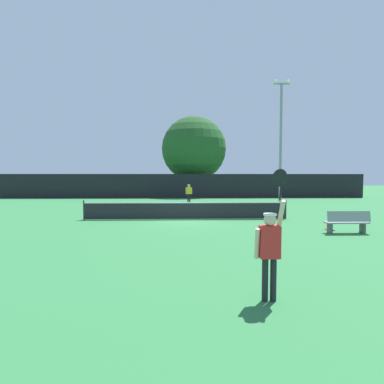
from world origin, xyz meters
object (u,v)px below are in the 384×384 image
(player_serving, at_px, (270,243))
(parked_car_near, at_px, (165,188))
(tennis_ball, at_px, (200,213))
(large_tree, at_px, (194,149))
(parked_car_mid, at_px, (198,189))
(spare_racket, at_px, (328,229))
(light_pole, at_px, (281,137))
(courtside_bench, at_px, (347,222))
(player_receiving, at_px, (189,192))
(parked_car_far, at_px, (260,189))

(player_serving, xyz_separation_m, parked_car_near, (-4.16, 35.31, -0.34))
(tennis_ball, bearing_deg, large_tree, 89.12)
(parked_car_mid, bearing_deg, parked_car_near, 151.26)
(spare_racket, xyz_separation_m, parked_car_near, (-9.01, 27.75, 0.76))
(light_pole, bearing_deg, tennis_ball, -161.75)
(light_pole, relative_size, parked_car_near, 2.10)
(tennis_ball, distance_m, parked_car_mid, 19.23)
(player_serving, distance_m, spare_racket, 9.05)
(tennis_ball, height_order, spare_racket, tennis_ball)
(light_pole, distance_m, parked_car_mid, 18.48)
(spare_racket, xyz_separation_m, courtside_bench, (0.35, -0.89, 0.46))
(parked_car_mid, bearing_deg, tennis_ball, -92.43)
(player_receiving, xyz_separation_m, light_pole, (6.38, -5.37, 4.11))
(player_receiving, relative_size, large_tree, 0.17)
(tennis_ball, xyz_separation_m, large_tree, (0.28, 18.03, 5.72))
(courtside_bench, height_order, large_tree, large_tree)
(player_receiving, height_order, large_tree, large_tree)
(tennis_ball, distance_m, large_tree, 18.92)
(player_receiving, xyz_separation_m, tennis_ball, (0.55, -7.30, -0.99))
(parked_car_far, bearing_deg, parked_car_near, 165.35)
(tennis_ball, bearing_deg, courtside_bench, -50.27)
(parked_car_near, bearing_deg, parked_car_far, -14.54)
(player_receiving, bearing_deg, light_pole, 139.92)
(player_serving, bearing_deg, parked_car_mid, 89.48)
(player_serving, bearing_deg, player_receiving, 93.15)
(light_pole, xyz_separation_m, parked_car_mid, (-4.94, 17.27, -4.36))
(parked_car_far, bearing_deg, player_serving, -109.03)
(light_pole, height_order, parked_car_mid, light_pole)
(spare_racket, height_order, light_pole, light_pole)
(player_receiving, distance_m, tennis_ball, 7.38)
(courtside_bench, bearing_deg, player_serving, -127.90)
(player_receiving, relative_size, parked_car_mid, 0.40)
(spare_racket, xyz_separation_m, large_tree, (-5.17, 24.12, 5.74))
(courtside_bench, bearing_deg, spare_racket, 111.34)
(light_pole, relative_size, large_tree, 0.94)
(spare_racket, distance_m, large_tree, 25.33)
(parked_car_mid, xyz_separation_m, parked_car_far, (8.03, 0.33, 0.00))
(parked_car_near, xyz_separation_m, parked_car_far, (12.49, -2.14, 0.00))
(large_tree, relative_size, parked_car_mid, 2.31)
(light_pole, bearing_deg, spare_racket, -92.75)
(tennis_ball, height_order, light_pole, light_pole)
(tennis_ball, distance_m, parked_car_far, 21.49)
(player_serving, xyz_separation_m, courtside_bench, (5.20, 6.67, -0.64))
(tennis_ball, bearing_deg, parked_car_far, 65.43)
(tennis_ball, distance_m, courtside_bench, 9.08)
(courtside_bench, distance_m, parked_car_near, 30.13)
(courtside_bench, height_order, parked_car_near, parked_car_near)
(parked_car_mid, bearing_deg, large_tree, -117.89)
(player_receiving, relative_size, light_pole, 0.18)
(spare_racket, relative_size, parked_car_mid, 0.12)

